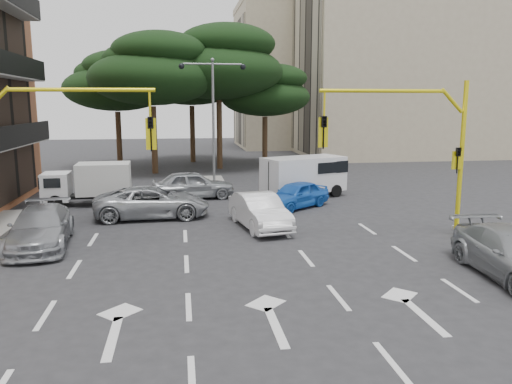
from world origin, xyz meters
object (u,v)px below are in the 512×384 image
car_silver_wagon (41,227)px  car_silver_cross_b (193,185)px  signal_mast_left (39,142)px  van_white (304,177)px  box_truck_a (88,184)px  car_white_hatch (260,211)px  street_lamp_center (213,99)px  signal_mast_right (419,137)px  car_silver_cross_a (152,202)px  car_blue_compact (296,195)px

car_silver_wagon → car_silver_cross_b: size_ratio=1.09×
signal_mast_left → car_silver_cross_b: bearing=60.4°
signal_mast_left → car_silver_wagon: (-0.39, 0.84, -3.17)m
car_silver_wagon → van_white: van_white is taller
van_white → box_truck_a: 11.46m
signal_mast_left → car_silver_wagon: 3.30m
box_truck_a → car_white_hatch: bearing=-129.9°
van_white → box_truck_a: (-11.45, -0.58, -0.06)m
street_lamp_center → car_white_hatch: (1.10, -11.63, -4.71)m
signal_mast_right → street_lamp_center: size_ratio=0.77×
signal_mast_left → box_truck_a: bearing=90.0°
street_lamp_center → car_silver_wagon: size_ratio=1.58×
car_silver_cross_b → box_truck_a: size_ratio=1.02×
street_lamp_center → car_silver_cross_b: 6.72m
signal_mast_right → box_truck_a: size_ratio=1.37×
car_silver_wagon → car_silver_cross_a: car_silver_cross_a is taller
car_silver_wagon → car_silver_cross_b: car_silver_cross_b is taller
car_silver_cross_b → van_white: van_white is taller
car_white_hatch → car_blue_compact: 4.45m
box_truck_a → signal_mast_right: bearing=-124.3°
signal_mast_right → car_silver_cross_a: size_ratio=1.16×
street_lamp_center → van_white: size_ratio=1.70×
signal_mast_left → car_blue_compact: bearing=30.6°
signal_mast_right → car_white_hatch: signal_mast_right is taller
box_truck_a → car_blue_compact: bearing=-105.1°
car_blue_compact → car_silver_cross_a: 7.05m
car_white_hatch → car_silver_wagon: 8.44m
car_white_hatch → car_silver_wagon: size_ratio=0.89×
car_silver_cross_a → car_white_hatch: bearing=-122.3°
signal_mast_left → car_blue_compact: (10.33, 6.12, -3.22)m
car_blue_compact → box_truck_a: size_ratio=0.89×
signal_mast_left → car_blue_compact: size_ratio=1.53×
signal_mast_left → car_silver_cross_b: (5.34, 9.39, -3.12)m
car_white_hatch → car_silver_cross_a: size_ratio=0.84×
car_white_hatch → van_white: (3.54, 6.63, 0.42)m
car_silver_cross_b → car_blue_compact: bearing=-130.4°
signal_mast_right → van_white: 9.66m
car_silver_wagon → street_lamp_center: bearing=55.2°
car_silver_cross_b → signal_mast_left: bearing=143.3°
car_blue_compact → car_silver_cross_a: bearing=-118.2°
street_lamp_center → car_silver_wagon: (-7.19, -13.17, -4.72)m
street_lamp_center → car_silver_wagon: street_lamp_center is taller
signal_mast_left → car_silver_wagon: size_ratio=1.22×
van_white → car_blue_compact: bearing=-42.4°
signal_mast_left → car_white_hatch: 8.85m
signal_mast_right → car_silver_cross_a: 11.83m
car_silver_cross_b → car_silver_wagon: bearing=139.1°
car_blue_compact → van_white: 3.14m
signal_mast_left → car_blue_compact: signal_mast_left is taller
signal_mast_left → car_white_hatch: bearing=16.8°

